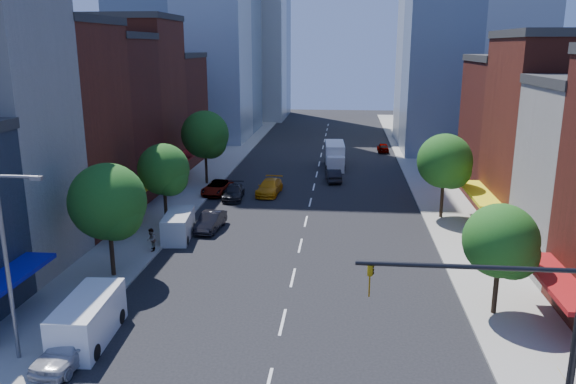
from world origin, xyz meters
name	(u,v)px	position (x,y,z in m)	size (l,w,h in m)	color
sidewalk_left	(207,175)	(-12.50, 40.00, 0.07)	(5.00, 120.00, 0.15)	gray
sidewalk_right	(429,180)	(12.50, 40.00, 0.07)	(5.00, 120.00, 0.15)	gray
bldg_left_2	(38,130)	(-21.00, 20.50, 8.00)	(12.00, 9.00, 16.00)	#581E15
bldg_left_3	(87,122)	(-21.00, 29.00, 7.50)	(12.00, 8.00, 15.00)	#4B1B12
bldg_left_4	(121,102)	(-21.00, 37.50, 8.50)	(12.00, 9.00, 17.00)	#581E15
bldg_left_5	(152,111)	(-21.00, 47.00, 6.50)	(12.00, 10.00, 13.00)	#4B1B12
bldg_right_2	(576,138)	(21.00, 24.00, 7.50)	(12.00, 10.00, 15.00)	#581E15
bldg_right_3	(533,131)	(21.00, 34.00, 6.50)	(12.00, 10.00, 13.00)	#4B1B12
traffic_signal	(553,374)	(9.94, -4.50, 4.16)	(7.24, 2.24, 8.00)	black
streetlight	(9,256)	(-11.81, 1.00, 5.28)	(2.25, 0.25, 9.00)	slate
tree_left_near	(110,205)	(-11.35, 10.92, 4.87)	(4.80, 4.80, 7.30)	black
tree_left_mid	(165,172)	(-11.35, 21.92, 4.53)	(4.20, 4.20, 6.65)	black
tree_left_far	(206,136)	(-11.35, 35.92, 5.20)	(5.00, 5.00, 7.75)	black
tree_right_near	(504,244)	(11.65, 7.92, 4.19)	(4.00, 4.00, 6.20)	black
tree_right_far	(446,163)	(11.65, 25.92, 4.86)	(4.60, 4.60, 7.20)	black
parked_car_front	(70,347)	(-9.50, 1.14, 0.76)	(1.79, 4.46, 1.52)	#B6B5BB
parked_car_second	(211,221)	(-7.50, 20.96, 0.72)	(1.53, 4.39, 1.45)	black
parked_car_third	(217,187)	(-9.50, 32.17, 0.67)	(2.22, 4.82, 1.34)	#999999
parked_car_rear	(233,192)	(-7.50, 30.50, 0.67)	(1.87, 4.59, 1.33)	black
cargo_van_near	(87,321)	(-9.49, 3.02, 1.12)	(2.45, 5.45, 2.27)	white
cargo_van_far	(178,226)	(-9.48, 18.67, 0.99)	(2.41, 4.89, 2.01)	silver
taxi	(269,187)	(-4.26, 32.57, 0.74)	(2.06, 5.08, 1.47)	orange
traffic_car_oncoming	(333,175)	(1.99, 38.72, 0.70)	(1.47, 4.22, 1.39)	black
traffic_car_far	(383,148)	(8.50, 57.06, 0.64)	(1.50, 3.74, 1.27)	#999999
box_truck	(335,156)	(1.98, 46.05, 1.39)	(2.58, 7.42, 2.95)	silver
pedestrian_far	(151,240)	(-10.50, 15.45, 0.99)	(0.81, 0.63, 1.67)	#999999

